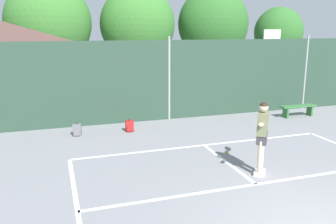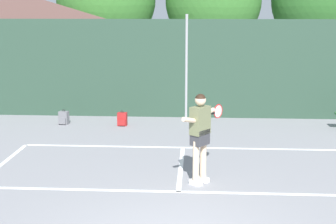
{
  "view_description": "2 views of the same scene",
  "coord_description": "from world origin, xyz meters",
  "px_view_note": "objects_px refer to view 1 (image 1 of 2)",
  "views": [
    {
      "loc": [
        -4.37,
        -4.18,
        3.58
      ],
      "look_at": [
        -1.3,
        5.18,
        1.24
      ],
      "focal_mm": 37.66,
      "sensor_mm": 36.0,
      "label": 1
    },
    {
      "loc": [
        0.32,
        -6.33,
        3.51
      ],
      "look_at": [
        -0.33,
        4.66,
        1.11
      ],
      "focal_mm": 51.45,
      "sensor_mm": 36.0,
      "label": 2
    }
  ],
  "objects_px": {
    "basketball_hoop": "(270,56)",
    "tennis_ball": "(228,153)",
    "backpack_grey": "(77,130)",
    "courtside_bench": "(298,108)",
    "tennis_player": "(262,132)",
    "backpack_red": "(130,126)"
  },
  "relations": [
    {
      "from": "basketball_hoop",
      "to": "tennis_ball",
      "type": "relative_size",
      "value": 53.79
    },
    {
      "from": "backpack_grey",
      "to": "courtside_bench",
      "type": "relative_size",
      "value": 0.29
    },
    {
      "from": "tennis_player",
      "to": "tennis_ball",
      "type": "height_order",
      "value": "tennis_player"
    },
    {
      "from": "tennis_player",
      "to": "backpack_red",
      "type": "distance_m",
      "value": 5.37
    },
    {
      "from": "tennis_ball",
      "to": "courtside_bench",
      "type": "relative_size",
      "value": 0.04
    },
    {
      "from": "backpack_red",
      "to": "tennis_ball",
      "type": "bearing_deg",
      "value": -54.53
    },
    {
      "from": "courtside_bench",
      "to": "tennis_ball",
      "type": "bearing_deg",
      "value": -147.2
    },
    {
      "from": "basketball_hoop",
      "to": "courtside_bench",
      "type": "relative_size",
      "value": 2.22
    },
    {
      "from": "basketball_hoop",
      "to": "courtside_bench",
      "type": "distance_m",
      "value": 3.23
    },
    {
      "from": "backpack_red",
      "to": "courtside_bench",
      "type": "bearing_deg",
      "value": -0.3
    },
    {
      "from": "basketball_hoop",
      "to": "backpack_grey",
      "type": "distance_m",
      "value": 9.73
    },
    {
      "from": "tennis_ball",
      "to": "tennis_player",
      "type": "bearing_deg",
      "value": -88.0
    },
    {
      "from": "tennis_ball",
      "to": "courtside_bench",
      "type": "bearing_deg",
      "value": 32.8
    },
    {
      "from": "backpack_grey",
      "to": "courtside_bench",
      "type": "bearing_deg",
      "value": -0.7
    },
    {
      "from": "tennis_ball",
      "to": "backpack_grey",
      "type": "xyz_separation_m",
      "value": [
        -4.08,
        3.25,
        0.16
      ]
    },
    {
      "from": "basketball_hoop",
      "to": "tennis_player",
      "type": "height_order",
      "value": "basketball_hoop"
    },
    {
      "from": "basketball_hoop",
      "to": "tennis_ball",
      "type": "bearing_deg",
      "value": -131.79
    },
    {
      "from": "tennis_player",
      "to": "courtside_bench",
      "type": "distance_m",
      "value": 6.78
    },
    {
      "from": "tennis_player",
      "to": "backpack_grey",
      "type": "height_order",
      "value": "tennis_player"
    },
    {
      "from": "backpack_grey",
      "to": "tennis_ball",
      "type": "bearing_deg",
      "value": -38.52
    },
    {
      "from": "basketball_hoop",
      "to": "tennis_ball",
      "type": "height_order",
      "value": "basketball_hoop"
    },
    {
      "from": "tennis_ball",
      "to": "courtside_bench",
      "type": "distance_m",
      "value": 5.81
    }
  ]
}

